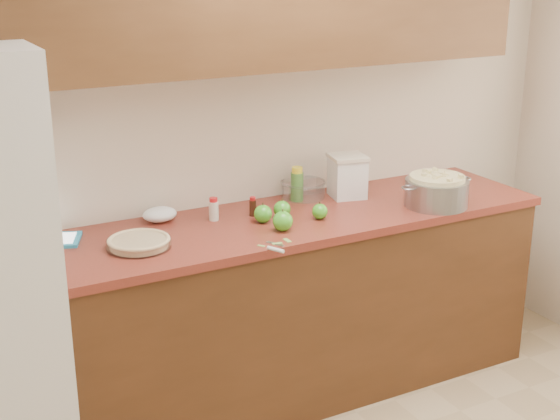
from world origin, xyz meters
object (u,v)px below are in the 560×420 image
pie (139,243)px  colander (436,191)px  tablet (52,240)px  flour_canister (347,176)px

pie → colander: bearing=-5.4°
colander → tablet: bearing=167.9°
pie → tablet: 0.39m
pie → colander: 1.48m
flour_canister → tablet: flour_canister is taller
colander → tablet: 1.82m
pie → colander: colander is taller
pie → colander: size_ratio=0.67×
flour_canister → tablet: 1.48m
colander → flour_canister: flour_canister is taller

